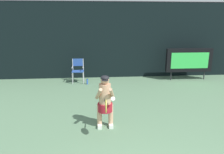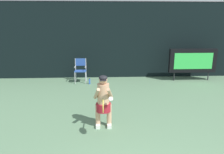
{
  "view_description": "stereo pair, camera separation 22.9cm",
  "coord_description": "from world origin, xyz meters",
  "px_view_note": "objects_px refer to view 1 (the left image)",
  "views": [
    {
      "loc": [
        -0.97,
        -2.04,
        2.74
      ],
      "look_at": [
        -0.43,
        4.44,
        1.05
      ],
      "focal_mm": 34.59,
      "sensor_mm": 36.0,
      "label": 1
    },
    {
      "loc": [
        -0.74,
        -2.05,
        2.74
      ],
      "look_at": [
        -0.43,
        4.44,
        1.05
      ],
      "focal_mm": 34.59,
      "sensor_mm": 36.0,
      "label": 2
    }
  ],
  "objects_px": {
    "tennis_player": "(105,100)",
    "umpire_chair": "(78,69)",
    "tennis_racket": "(106,106)",
    "water_bottle": "(87,82)",
    "scoreboard": "(189,60)"
  },
  "relations": [
    {
      "from": "umpire_chair",
      "to": "scoreboard",
      "type": "bearing_deg",
      "value": 0.22
    },
    {
      "from": "umpire_chair",
      "to": "tennis_player",
      "type": "bearing_deg",
      "value": -77.15
    },
    {
      "from": "umpire_chair",
      "to": "water_bottle",
      "type": "bearing_deg",
      "value": -41.23
    },
    {
      "from": "water_bottle",
      "to": "tennis_racket",
      "type": "height_order",
      "value": "tennis_racket"
    },
    {
      "from": "tennis_racket",
      "to": "tennis_player",
      "type": "bearing_deg",
      "value": 98.44
    },
    {
      "from": "water_bottle",
      "to": "tennis_racket",
      "type": "bearing_deg",
      "value": -83.02
    },
    {
      "from": "scoreboard",
      "to": "umpire_chair",
      "type": "xyz_separation_m",
      "value": [
        -5.21,
        -0.02,
        -0.33
      ]
    },
    {
      "from": "scoreboard",
      "to": "tennis_player",
      "type": "height_order",
      "value": "scoreboard"
    },
    {
      "from": "scoreboard",
      "to": "water_bottle",
      "type": "height_order",
      "value": "scoreboard"
    },
    {
      "from": "tennis_player",
      "to": "umpire_chair",
      "type": "bearing_deg",
      "value": 102.85
    },
    {
      "from": "tennis_player",
      "to": "tennis_racket",
      "type": "relative_size",
      "value": 2.34
    },
    {
      "from": "scoreboard",
      "to": "tennis_player",
      "type": "bearing_deg",
      "value": -133.5
    },
    {
      "from": "water_bottle",
      "to": "tennis_racket",
      "type": "xyz_separation_m",
      "value": [
        0.57,
        -4.69,
        0.73
      ]
    },
    {
      "from": "scoreboard",
      "to": "tennis_player",
      "type": "xyz_separation_m",
      "value": [
        -4.2,
        -4.43,
        -0.2
      ]
    },
    {
      "from": "umpire_chair",
      "to": "tennis_racket",
      "type": "height_order",
      "value": "umpire_chair"
    }
  ]
}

